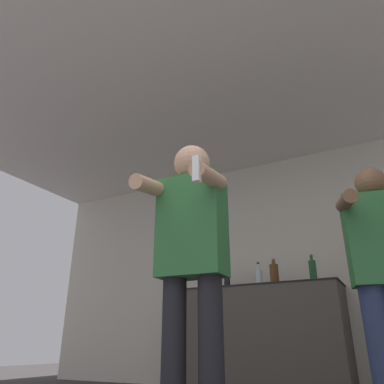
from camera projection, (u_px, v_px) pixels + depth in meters
The scene contains 9 objects.
wall_back at pixel (308, 262), 4.10m from camera, with size 7.00×0.06×2.55m.
ceiling_slab at pixel (251, 81), 3.27m from camera, with size 7.00×3.69×0.05m.
counter at pixel (260, 338), 3.74m from camera, with size 1.71×0.64×0.99m.
bottle_short_whiskey at pixel (313, 271), 3.65m from camera, with size 0.07×0.07×0.29m.
bottle_tall_gin at pixel (215, 279), 4.11m from camera, with size 0.08×0.08×0.29m.
bottle_red_label at pixel (274, 274), 3.82m from camera, with size 0.09×0.09×0.29m.
bottle_amber_bourbon at pixel (259, 277), 3.88m from camera, with size 0.08×0.08×0.25m.
bottle_dark_rum at pixel (227, 277), 4.05m from camera, with size 0.06×0.06×0.33m.
person_woman_foreground at pixel (191, 251), 2.10m from camera, with size 0.47×0.47×1.59m.
Camera 1 is at (0.78, -1.01, 0.44)m, focal length 35.00 mm.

